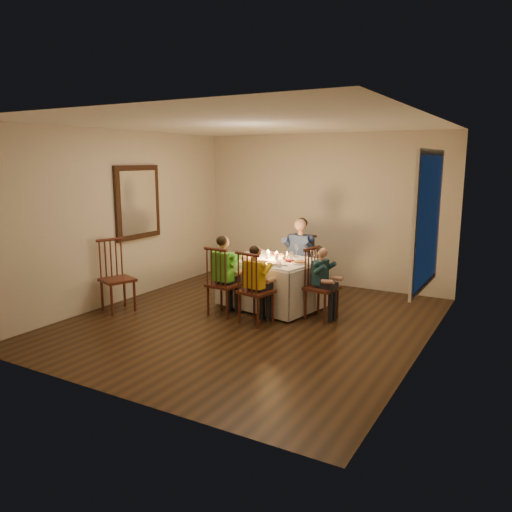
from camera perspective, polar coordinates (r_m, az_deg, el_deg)
The scene contains 26 objects.
ground at distance 6.82m, azimuth -0.69°, elevation -7.48°, with size 5.00×5.00×0.00m, color black.
wall_left at distance 7.91m, azimuth -14.95°, elevation 4.35°, with size 0.02×5.00×2.60m, color beige.
wall_right at distance 5.74m, azimuth 19.04°, elevation 1.76°, with size 0.02×5.00×2.60m, color beige.
wall_back at distance 8.76m, azimuth 7.64°, elevation 5.23°, with size 4.50×0.02×2.60m, color beige.
ceiling at distance 6.49m, azimuth -0.74°, elevation 14.86°, with size 5.00×5.00×0.00m, color white.
dining_table at distance 7.37m, azimuth 1.76°, elevation -1.93°, with size 1.55×1.24×0.69m.
chair_adult at distance 8.09m, azimuth 4.95°, elevation -4.55°, with size 0.41×0.39×0.99m, color #3C1410, non-canonical shape.
chair_near_left at distance 7.13m, azimuth -3.65°, elevation -6.70°, with size 0.41×0.39×0.99m, color #3C1410, non-canonical shape.
chair_near_right at distance 6.76m, azimuth -0.00°, elevation -7.66°, with size 0.41×0.39×0.99m, color #3C1410, non-canonical shape.
chair_end at distance 7.00m, azimuth 7.44°, elevation -7.11°, with size 0.41×0.39×0.99m, color #3C1410, non-canonical shape.
chair_extra at distance 7.55m, azimuth -15.38°, elevation -6.05°, with size 0.43×0.41×1.05m, color #3C1410, non-canonical shape.
adult at distance 8.09m, azimuth 4.95°, elevation -4.55°, with size 0.46×0.42×1.26m, color navy, non-canonical shape.
child_green at distance 7.13m, azimuth -3.65°, elevation -6.70°, with size 0.39×0.36×1.13m, color green, non-canonical shape.
child_yellow at distance 6.76m, azimuth -0.00°, elevation -7.66°, with size 0.35×0.32×1.06m, color gold, non-canonical shape.
child_teal at distance 7.00m, azimuth 7.44°, elevation -7.11°, with size 0.32×0.29×1.01m, color #18373E, non-canonical shape.
setting_adult at distance 7.54m, azimuth 3.37°, elevation 0.05°, with size 0.26×0.26×0.02m, color silver.
setting_green at distance 7.32m, azimuth -1.29°, elevation -0.27°, with size 0.26×0.26×0.02m, color silver.
setting_yellow at distance 6.92m, azimuth 1.98°, elevation -0.92°, with size 0.26×0.26×0.02m, color silver.
setting_teal at distance 7.02m, azimuth 5.09°, elevation -0.79°, with size 0.26×0.26×0.02m, color silver.
candle_left at distance 7.36m, azimuth 1.38°, elevation 0.10°, with size 0.06×0.06×0.10m, color silver.
candle_right at distance 7.26m, azimuth 2.37°, elevation -0.05°, with size 0.06×0.06×0.10m, color silver.
squash at distance 7.89m, azimuth -0.16°, elevation 0.82°, with size 0.09×0.09×0.09m, color gold.
orange_fruit at distance 7.23m, azimuth 3.29°, elevation -0.18°, with size 0.08×0.08×0.08m, color orange.
serving_bowl at distance 7.78m, azimuth 0.18°, elevation 0.51°, with size 0.19×0.19×0.05m, color silver.
wall_mirror at distance 8.08m, azimuth -13.36°, elevation 5.99°, with size 0.06×0.95×1.15m.
window_blinds at distance 5.82m, azimuth 18.93°, elevation 3.88°, with size 0.07×1.34×1.54m.
Camera 1 is at (3.29, -5.58, 2.15)m, focal length 35.00 mm.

